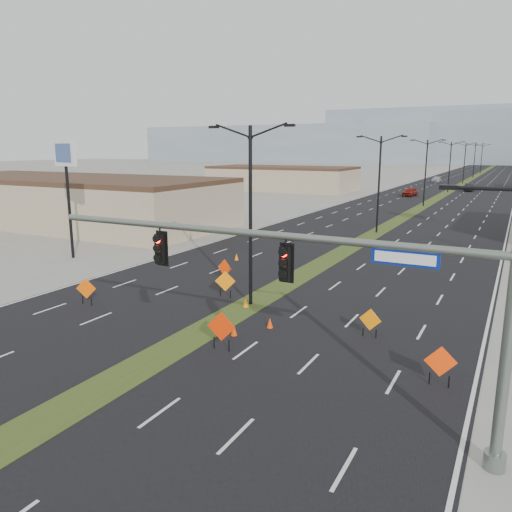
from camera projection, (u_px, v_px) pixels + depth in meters
The scene contains 29 objects.
ground at pixel (95, 393), 18.31m from camera, with size 600.00×600.00×0.00m, color gray.
road_surface at pixel (450, 191), 104.70m from camera, with size 25.00×400.00×0.02m, color black.
median_strip at pixel (450, 191), 104.70m from camera, with size 2.00×400.00×0.04m, color #2A4017.
building_sw_near at pixel (66, 202), 59.69m from camera, with size 40.00×16.00×5.00m, color tan.
building_sw_far at pixel (282, 179), 105.88m from camera, with size 30.00×14.00×4.50m, color tan.
mesa_west at pixel (286, 144), 312.67m from camera, with size 180.00×50.00×22.00m, color gray.
mesa_backdrop at pixel (447, 136), 305.05m from camera, with size 140.00×50.00×32.00m, color gray.
signal_mast at pixel (341, 284), 15.11m from camera, with size 16.30×0.60×8.00m.
streetlight_0 at pixel (250, 211), 27.53m from camera, with size 5.15×0.24×10.02m.
streetlight_1 at pixel (379, 181), 51.72m from camera, with size 5.15×0.24×10.02m.
streetlight_2 at pixel (426, 171), 75.90m from camera, with size 5.15×0.24×10.02m.
streetlight_3 at pixel (450, 165), 100.09m from camera, with size 5.15×0.24×10.02m.
streetlight_4 at pixel (464, 162), 124.28m from camera, with size 5.15×0.24×10.02m.
streetlight_5 at pixel (474, 160), 148.47m from camera, with size 5.15×0.24×10.02m.
streetlight_6 at pixel (482, 158), 172.65m from camera, with size 5.15×0.24×10.02m.
car_left at pixel (410, 192), 92.84m from camera, with size 1.88×4.68×1.60m, color maroon.
car_mid at pixel (469, 187), 103.58m from camera, with size 1.65×4.73×1.56m, color black.
car_far at pixel (437, 180), 129.70m from camera, with size 2.04×5.03×1.46m, color #9FA3A8.
construction_sign_0 at pixel (86, 289), 28.41m from camera, with size 1.11×0.47×1.57m.
construction_sign_1 at pixel (225, 282), 29.82m from camera, with size 1.15×0.52×1.64m.
construction_sign_2 at pixel (225, 269), 33.33m from camera, with size 1.16×0.24×1.56m.
construction_sign_3 at pixel (221, 328), 22.01m from camera, with size 1.32×0.28×1.78m.
construction_sign_4 at pixel (440, 363), 18.66m from camera, with size 1.18×0.32×1.60m.
construction_sign_5 at pixel (370, 321), 23.54m from camera, with size 1.07×0.13×1.43m.
cone_0 at pixel (234, 330), 23.86m from camera, with size 0.32×0.32×0.54m, color #D73B04.
cone_1 at pixel (270, 323), 24.88m from camera, with size 0.32×0.32×0.53m, color #FA3B05.
cone_2 at pixel (246, 303), 28.06m from camera, with size 0.35×0.35×0.58m, color orange.
cone_3 at pixel (236, 257), 39.92m from camera, with size 0.33×0.33×0.56m, color orange.
pole_sign_west at pixel (66, 162), 39.29m from camera, with size 3.07×1.17×9.46m.
Camera 1 is at (13.10, -12.11, 8.82)m, focal length 35.00 mm.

